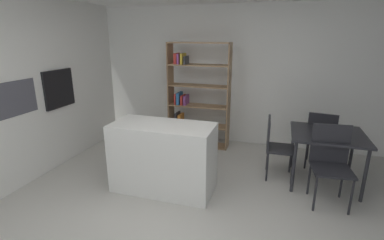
# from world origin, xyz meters

# --- Properties ---
(ground_plane) EXTENTS (8.50, 8.50, 0.00)m
(ground_plane) POSITION_xyz_m (0.00, 0.00, 0.00)
(ground_plane) COLOR beige
(back_partition) EXTENTS (6.19, 0.06, 2.56)m
(back_partition) POSITION_xyz_m (0.00, 2.80, 1.28)
(back_partition) COLOR white
(back_partition) RESTS_ON ground_plane
(built_in_oven) EXTENTS (0.06, 0.59, 0.59)m
(built_in_oven) POSITION_xyz_m (-2.39, 1.02, 1.23)
(built_in_oven) COLOR black
(built_in_oven) RESTS_ON ground_plane
(kitchen_island) EXTENTS (1.34, 0.63, 0.92)m
(kitchen_island) POSITION_xyz_m (-0.50, 0.66, 0.46)
(kitchen_island) COLOR white
(kitchen_island) RESTS_ON ground_plane
(open_bookshelf) EXTENTS (1.13, 0.31, 1.91)m
(open_bookshelf) POSITION_xyz_m (-0.59, 2.38, 0.91)
(open_bookshelf) COLOR #997551
(open_bookshelf) RESTS_ON ground_plane
(dining_table) EXTENTS (0.96, 0.89, 0.75)m
(dining_table) POSITION_xyz_m (1.59, 1.48, 0.67)
(dining_table) COLOR #232328
(dining_table) RESTS_ON ground_plane
(dining_chair_island_side) EXTENTS (0.42, 0.45, 0.89)m
(dining_chair_island_side) POSITION_xyz_m (0.90, 1.48, 0.53)
(dining_chair_island_side) COLOR #232328
(dining_chair_island_side) RESTS_ON ground_plane
(dining_chair_near) EXTENTS (0.50, 0.49, 0.98)m
(dining_chair_near) POSITION_xyz_m (1.58, 1.02, 0.58)
(dining_chair_near) COLOR #232328
(dining_chair_near) RESTS_ON ground_plane
(dining_chair_far) EXTENTS (0.47, 0.49, 0.92)m
(dining_chair_far) POSITION_xyz_m (1.58, 1.95, 0.54)
(dining_chair_far) COLOR #232328
(dining_chair_far) RESTS_ON ground_plane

